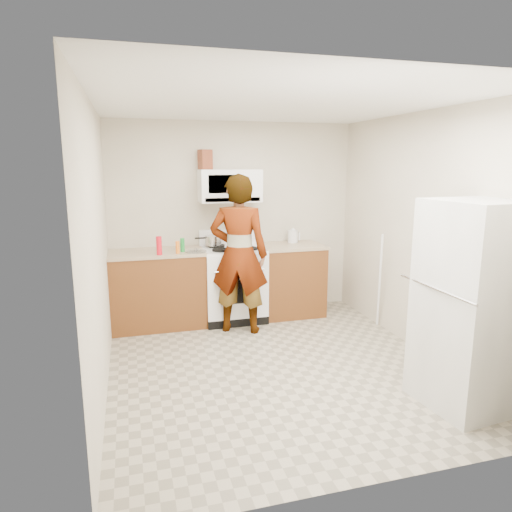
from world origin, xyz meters
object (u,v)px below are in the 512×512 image
object	(u,v)px
microwave	(230,186)
person	(239,255)
gas_range	(233,282)
fridge	(473,305)
saucepan	(213,241)
kettle	(293,236)

from	to	relation	value
microwave	person	distance (m)	0.95
gas_range	microwave	distance (m)	1.22
fridge	saucepan	distance (m)	3.17
person	fridge	xyz separation A→B (m)	(1.43, -2.15, -0.08)
gas_range	kettle	bearing A→B (deg)	10.19
gas_range	person	xyz separation A→B (m)	(-0.02, -0.44, 0.45)
kettle	gas_range	bearing A→B (deg)	-151.73
kettle	fridge	bearing A→B (deg)	-60.76
gas_range	saucepan	distance (m)	0.59
microwave	saucepan	xyz separation A→B (m)	(-0.22, 0.01, -0.69)
gas_range	microwave	world-z (taller)	microwave
gas_range	saucepan	bearing A→B (deg)	147.14
microwave	person	bearing A→B (deg)	-92.28
gas_range	fridge	bearing A→B (deg)	-61.50
kettle	person	bearing A→B (deg)	-128.08
microwave	fridge	bearing A→B (deg)	-62.65
microwave	fridge	world-z (taller)	microwave
gas_range	person	world-z (taller)	person
microwave	kettle	world-z (taller)	microwave
microwave	saucepan	world-z (taller)	microwave
fridge	saucepan	size ratio (longest dim) A/B	7.93
person	kettle	world-z (taller)	person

